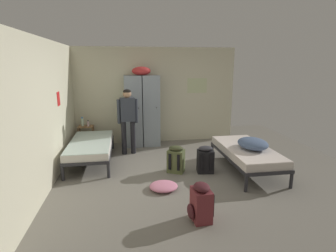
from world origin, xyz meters
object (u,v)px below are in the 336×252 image
backpack_olive (176,159)px  clothes_pile_pink (164,186)px  water_bottle (82,122)px  backpack_black (205,160)px  locker_bank (142,109)px  bed_left_rear (91,146)px  bed_right (247,152)px  lotion_bottle (88,124)px  shelf_unit (86,134)px  person_traveler (128,116)px  backpack_maroon (201,203)px  bedding_heap (253,143)px

backpack_olive → clothes_pile_pink: (-0.36, -0.74, -0.20)m
water_bottle → backpack_black: bearing=-38.3°
water_bottle → locker_bank: bearing=-0.8°
bed_left_rear → bed_right: bearing=-16.7°
bed_left_rear → backpack_olive: size_ratio=3.45×
backpack_olive → clothes_pile_pink: size_ratio=1.11×
backpack_olive → clothes_pile_pink: backpack_olive is taller
lotion_bottle → backpack_olive: size_ratio=0.29×
shelf_unit → bed_right: 4.04m
person_traveler → clothes_pile_pink: bearing=-74.4°
locker_bank → shelf_unit: (-1.46, 0.00, -0.62)m
bed_left_rear → backpack_maroon: 3.14m
locker_bank → clothes_pile_pink: locker_bank is taller
locker_bank → backpack_olive: size_ratio=3.76×
locker_bank → shelf_unit: locker_bank is taller
water_bottle → clothes_pile_pink: size_ratio=0.48×
locker_bank → backpack_black: size_ratio=3.76×
locker_bank → backpack_olive: bearing=-74.6°
water_bottle → backpack_maroon: (2.10, -3.76, -0.42)m
bedding_heap → backpack_maroon: (-1.49, -1.53, -0.33)m
locker_bank → backpack_black: bearing=-61.7°
lotion_bottle → backpack_olive: lotion_bottle is taller
bed_left_rear → backpack_olive: bearing=-25.2°
backpack_black → backpack_maroon: same height
bed_left_rear → clothes_pile_pink: bearing=-48.3°
backpack_maroon → lotion_bottle: bearing=117.8°
bedding_heap → backpack_olive: bearing=171.4°
backpack_olive → backpack_maroon: size_ratio=1.00×
shelf_unit → bed_right: (3.45, -2.11, 0.04)m
clothes_pile_pink → backpack_maroon: bearing=-69.8°
bed_left_rear → lotion_bottle: lotion_bottle is taller
backpack_olive → backpack_maroon: (0.01, -1.76, 0.00)m
shelf_unit → clothes_pile_pink: 3.19m
person_traveler → backpack_olive: 1.73m
bed_left_rear → backpack_maroon: (1.77, -2.59, -0.12)m
lotion_bottle → clothes_pile_pink: bearing=-59.5°
backpack_maroon → clothes_pile_pink: (-0.37, 1.02, -0.20)m
locker_bank → person_traveler: locker_bank is taller
person_traveler → backpack_black: bearing=-42.9°
lotion_bottle → bed_right: bearing=-31.5°
person_traveler → bed_left_rear: bearing=-150.9°
lotion_bottle → backpack_maroon: lotion_bottle is taller
person_traveler → lotion_bottle: (-1.01, 0.65, -0.30)m
backpack_black → backpack_olive: 0.59m
bed_left_rear → person_traveler: 1.11m
bed_right → backpack_black: 0.87m
locker_bank → water_bottle: bearing=179.2°
bed_left_rear → person_traveler: person_traveler is taller
bedding_heap → clothes_pile_pink: (-1.87, -0.51, -0.54)m
bed_right → backpack_black: size_ratio=3.45×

